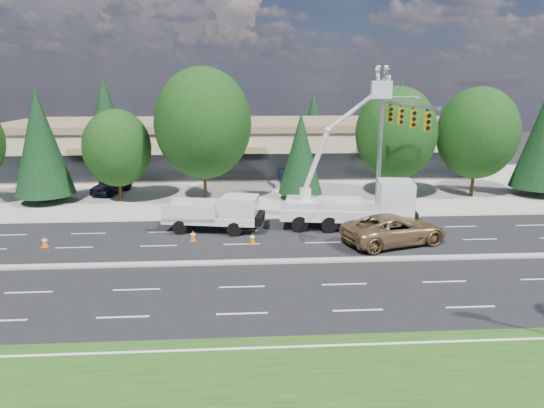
{
  "coord_description": "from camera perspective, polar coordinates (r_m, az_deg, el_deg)",
  "views": [
    {
      "loc": [
        0.08,
        -24.92,
        9.53
      ],
      "look_at": [
        1.89,
        3.62,
        2.4
      ],
      "focal_mm": 32.0,
      "sensor_mm": 36.0,
      "label": 1
    }
  ],
  "objects": [
    {
      "name": "tree_back_c",
      "position": [
        67.84,
        4.86,
        9.64
      ],
      "size": [
        4.19,
        4.19,
        8.27
      ],
      "color": "#332114",
      "rests_on": "ground"
    },
    {
      "name": "tree_front_d",
      "position": [
        40.16,
        -8.12,
        9.37
      ],
      "size": [
        7.86,
        7.86,
        10.91
      ],
      "color": "#332114",
      "rests_on": "ground"
    },
    {
      "name": "road_median",
      "position": [
        26.66,
        -3.59,
        -6.84
      ],
      "size": [
        120.0,
        0.55,
        0.12
      ],
      "primitive_type": "cube",
      "color": "#9C988E",
      "rests_on": "ground"
    },
    {
      "name": "tree_front_b",
      "position": [
        43.28,
        -25.59,
        6.58
      ],
      "size": [
        4.69,
        4.69,
        9.25
      ],
      "color": "#332114",
      "rests_on": "ground"
    },
    {
      "name": "tree_back_d",
      "position": [
        70.54,
        14.72,
        10.17
      ],
      "size": [
        5.08,
        5.08,
        10.01
      ],
      "color": "#332114",
      "rests_on": "ground"
    },
    {
      "name": "utility_pickup",
      "position": [
        32.23,
        -6.39,
        -1.49
      ],
      "size": [
        6.46,
        3.33,
        2.36
      ],
      "rotation": [
        0.0,
        0.0,
        -0.18
      ],
      "color": "silver",
      "rests_on": "ground"
    },
    {
      "name": "bucket_truck",
      "position": [
        32.76,
        9.97,
        0.91
      ],
      "size": [
        8.94,
        3.88,
        10.63
      ],
      "rotation": [
        0.0,
        0.0,
        -0.15
      ],
      "color": "silver",
      "rests_on": "ground"
    },
    {
      "name": "signal_mast",
      "position": [
        33.65,
        13.72,
        7.68
      ],
      "size": [
        2.76,
        10.16,
        9.0
      ],
      "color": "gray",
      "rests_on": "ground"
    },
    {
      "name": "parked_car_east",
      "position": [
        46.95,
        1.74,
        3.19
      ],
      "size": [
        1.57,
        4.45,
        1.46
      ],
      "primitive_type": "imported",
      "rotation": [
        0.0,
        0.0,
        -0.0
      ],
      "color": "black",
      "rests_on": "ground"
    },
    {
      "name": "traffic_cone_b",
      "position": [
        30.56,
        -9.27,
        -3.69
      ],
      "size": [
        0.4,
        0.4,
        0.7
      ],
      "color": "#E15807",
      "rests_on": "ground"
    },
    {
      "name": "traffic_cone_a",
      "position": [
        32.11,
        -25.18,
        -4.01
      ],
      "size": [
        0.4,
        0.4,
        0.7
      ],
      "color": "#E15807",
      "rests_on": "ground"
    },
    {
      "name": "concrete_apron",
      "position": [
        45.92,
        -3.65,
        2.0
      ],
      "size": [
        140.0,
        22.0,
        0.01
      ],
      "primitive_type": "cube",
      "color": "#9C988E",
      "rests_on": "ground"
    },
    {
      "name": "tree_back_a",
      "position": [
        69.42,
        -19.02,
        10.07
      ],
      "size": [
        5.37,
        5.37,
        10.58
      ],
      "color": "#332114",
      "rests_on": "ground"
    },
    {
      "name": "tree_back_b",
      "position": [
        67.14,
        -7.23,
        10.83
      ],
      "size": [
        5.62,
        5.62,
        11.08
      ],
      "color": "#332114",
      "rests_on": "ground"
    },
    {
      "name": "minivan",
      "position": [
        30.46,
        14.21,
        -2.89
      ],
      "size": [
        7.09,
        4.77,
        1.81
      ],
      "primitive_type": "imported",
      "rotation": [
        0.0,
        0.0,
        1.87
      ],
      "color": "olive",
      "rests_on": "ground"
    },
    {
      "name": "parked_car_west",
      "position": [
        45.47,
        -18.36,
        2.23
      ],
      "size": [
        3.21,
        5.12,
        1.62
      ],
      "primitive_type": "imported",
      "rotation": [
        0.0,
        0.0,
        -0.29
      ],
      "color": "black",
      "rests_on": "ground"
    },
    {
      "name": "traffic_cone_c",
      "position": [
        29.67,
        -2.31,
        -4.06
      ],
      "size": [
        0.4,
        0.4,
        0.7
      ],
      "color": "#E15807",
      "rests_on": "ground"
    },
    {
      "name": "ground",
      "position": [
        26.68,
        -3.58,
        -6.96
      ],
      "size": [
        140.0,
        140.0,
        0.0
      ],
      "primitive_type": "plane",
      "color": "black",
      "rests_on": "ground"
    },
    {
      "name": "strip_mall",
      "position": [
        55.3,
        -3.71,
        7.01
      ],
      "size": [
        50.4,
        15.4,
        5.5
      ],
      "color": "tan",
      "rests_on": "ground"
    },
    {
      "name": "tree_front_c",
      "position": [
        41.49,
        -17.77,
        6.28
      ],
      "size": [
        5.46,
        5.46,
        7.58
      ],
      "color": "#332114",
      "rests_on": "ground"
    },
    {
      "name": "tree_front_f",
      "position": [
        42.15,
        14.39,
        8.06
      ],
      "size": [
        6.75,
        6.75,
        9.36
      ],
      "color": "#332114",
      "rests_on": "ground"
    },
    {
      "name": "tree_front_g",
      "position": [
        44.8,
        23.01,
        7.68
      ],
      "size": [
        6.71,
        6.71,
        9.31
      ],
      "color": "#332114",
      "rests_on": "ground"
    },
    {
      "name": "tree_front_e",
      "position": [
        40.61,
        3.39,
        5.99
      ],
      "size": [
        3.68,
        3.68,
        7.25
      ],
      "color": "#332114",
      "rests_on": "ground"
    }
  ]
}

